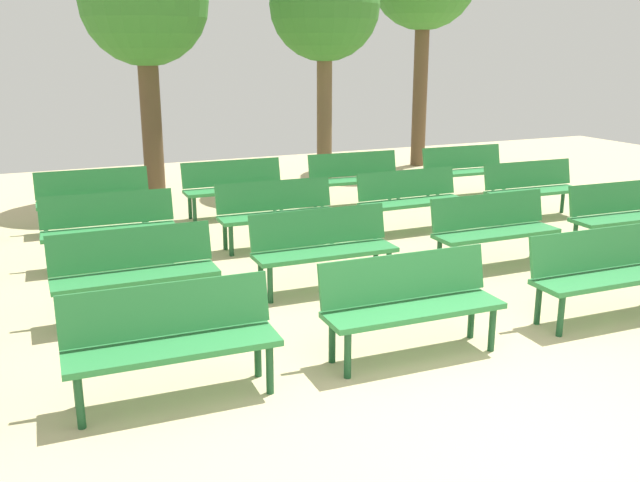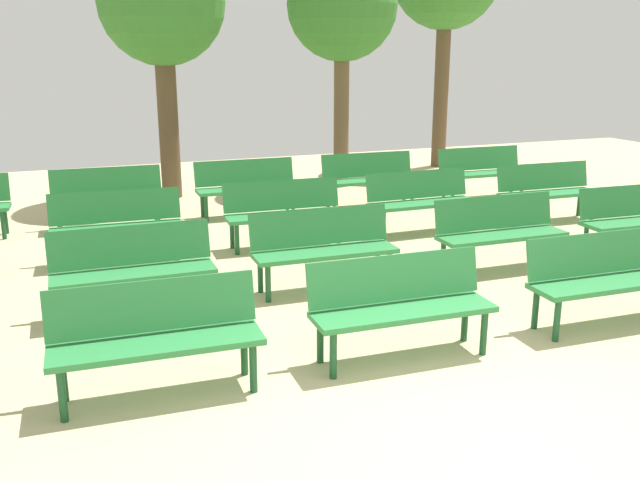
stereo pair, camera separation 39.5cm
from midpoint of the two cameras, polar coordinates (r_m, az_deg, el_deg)
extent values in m
plane|color=#CCB789|center=(5.13, 17.02, -15.80)|extent=(25.71, 25.71, 0.00)
cube|color=#2D8442|center=(5.46, -11.06, -8.31)|extent=(1.62, 0.51, 0.05)
cube|color=#2D8442|center=(5.55, -11.48, -5.19)|extent=(1.60, 0.19, 0.40)
cylinder|color=#194C28|center=(5.38, -18.24, -11.90)|extent=(0.06, 0.06, 0.40)
cylinder|color=#194C28|center=(5.53, -3.39, -10.29)|extent=(0.06, 0.06, 0.40)
cylinder|color=#194C28|center=(5.67, -18.30, -10.45)|extent=(0.06, 0.06, 0.40)
cylinder|color=#194C28|center=(5.81, -4.24, -8.98)|extent=(0.06, 0.06, 0.40)
cube|color=#2D8442|center=(6.06, 8.70, -5.73)|extent=(1.61, 0.49, 0.05)
cube|color=#2D8442|center=(6.14, 7.93, -2.97)|extent=(1.60, 0.18, 0.40)
cylinder|color=#194C28|center=(5.74, 3.08, -9.30)|extent=(0.06, 0.06, 0.40)
cylinder|color=#194C28|center=(6.36, 14.93, -7.25)|extent=(0.06, 0.06, 0.40)
cylinder|color=#194C28|center=(6.01, 1.91, -8.09)|extent=(0.06, 0.06, 0.40)
cylinder|color=#194C28|center=(6.61, 13.39, -6.27)|extent=(0.06, 0.06, 0.40)
cube|color=#2D8442|center=(7.32, 23.94, -3.17)|extent=(1.61, 0.49, 0.05)
cube|color=#2D8442|center=(7.39, 23.11, -0.92)|extent=(1.60, 0.18, 0.40)
cylinder|color=#194C28|center=(6.83, 20.30, -6.10)|extent=(0.06, 0.06, 0.40)
cylinder|color=#194C28|center=(7.06, 18.67, -5.24)|extent=(0.06, 0.06, 0.40)
cube|color=#2D8442|center=(7.16, -13.36, -2.63)|extent=(1.61, 0.47, 0.05)
cube|color=#2D8442|center=(7.28, -13.68, -0.33)|extent=(1.60, 0.15, 0.40)
cylinder|color=#194C28|center=(7.04, -18.75, -5.31)|extent=(0.06, 0.06, 0.40)
cylinder|color=#194C28|center=(7.19, -7.54, -4.17)|extent=(0.06, 0.06, 0.40)
cylinder|color=#194C28|center=(7.34, -18.84, -4.46)|extent=(0.06, 0.06, 0.40)
cylinder|color=#194C28|center=(7.48, -8.08, -3.39)|extent=(0.06, 0.06, 0.40)
cube|color=#2D8442|center=(7.68, 1.92, -0.96)|extent=(1.61, 0.49, 0.05)
cube|color=#2D8442|center=(7.79, 1.40, 1.16)|extent=(1.60, 0.17, 0.40)
cylinder|color=#194C28|center=(7.38, -2.72, -3.50)|extent=(0.06, 0.06, 0.40)
cylinder|color=#194C28|center=(7.88, 7.08, -2.37)|extent=(0.06, 0.06, 0.40)
cylinder|color=#194C28|center=(7.67, -3.41, -2.77)|extent=(0.06, 0.06, 0.40)
cylinder|color=#194C28|center=(8.15, 6.09, -1.72)|extent=(0.06, 0.06, 0.40)
cube|color=#2D8442|center=(8.68, 15.87, 0.40)|extent=(1.61, 0.47, 0.05)
cube|color=#2D8442|center=(8.78, 15.23, 2.26)|extent=(1.60, 0.15, 0.40)
cylinder|color=#194C28|center=(8.23, 12.44, -1.84)|extent=(0.06, 0.06, 0.40)
cylinder|color=#194C28|center=(9.04, 19.96, -0.85)|extent=(0.06, 0.06, 0.40)
cylinder|color=#194C28|center=(8.49, 11.29, -1.24)|extent=(0.06, 0.06, 0.40)
cylinder|color=#194C28|center=(9.28, 18.71, -0.33)|extent=(0.06, 0.06, 0.40)
cube|color=#2D8442|center=(10.08, 25.07, 3.01)|extent=(1.60, 0.20, 0.40)
cylinder|color=#194C28|center=(9.47, 23.10, -0.46)|extent=(0.06, 0.06, 0.40)
cylinder|color=#194C28|center=(9.70, 21.88, 0.03)|extent=(0.06, 0.06, 0.40)
cube|color=#2D8442|center=(8.97, -14.97, 0.95)|extent=(1.62, 0.53, 0.05)
cube|color=#2D8442|center=(9.11, -15.15, 2.74)|extent=(1.60, 0.21, 0.40)
cylinder|color=#194C28|center=(8.88, -19.31, -1.09)|extent=(0.06, 0.06, 0.40)
cylinder|color=#194C28|center=(8.94, -10.33, -0.34)|extent=(0.06, 0.06, 0.40)
cylinder|color=#194C28|center=(9.18, -19.28, -0.54)|extent=(0.06, 0.06, 0.40)
cylinder|color=#194C28|center=(9.24, -10.60, 0.18)|extent=(0.06, 0.06, 0.40)
cube|color=#2D8442|center=(9.35, -1.61, 2.06)|extent=(1.62, 0.52, 0.05)
cube|color=#2D8442|center=(9.48, -1.97, 3.77)|extent=(1.60, 0.20, 0.40)
cylinder|color=#194C28|center=(9.08, -5.53, 0.11)|extent=(0.06, 0.06, 0.40)
cylinder|color=#194C28|center=(9.48, 2.74, 0.82)|extent=(0.06, 0.06, 0.40)
cylinder|color=#194C28|center=(9.39, -5.98, 0.60)|extent=(0.06, 0.06, 0.40)
cylinder|color=#194C28|center=(9.77, 2.06, 1.27)|extent=(0.06, 0.06, 0.40)
cube|color=#2D8442|center=(10.20, 9.47, 3.00)|extent=(1.60, 0.44, 0.05)
cube|color=#2D8442|center=(10.32, 8.98, 4.56)|extent=(1.60, 0.13, 0.40)
cylinder|color=#194C28|center=(9.79, 6.34, 1.21)|extent=(0.06, 0.06, 0.40)
cylinder|color=#194C28|center=(10.49, 13.17, 1.87)|extent=(0.06, 0.06, 0.40)
cylinder|color=#194C28|center=(10.06, 5.51, 1.64)|extent=(0.06, 0.06, 0.40)
cylinder|color=#194C28|center=(10.75, 12.22, 2.25)|extent=(0.06, 0.06, 0.40)
cube|color=#2D8442|center=(11.36, 19.12, 3.62)|extent=(1.62, 0.50, 0.05)
cube|color=#2D8442|center=(11.47, 18.62, 5.02)|extent=(1.60, 0.19, 0.40)
cylinder|color=#194C28|center=(10.86, 16.60, 2.09)|extent=(0.06, 0.06, 0.40)
cylinder|color=#194C28|center=(11.72, 22.21, 2.53)|extent=(0.06, 0.06, 0.40)
cylinder|color=#194C28|center=(11.12, 15.66, 2.46)|extent=(0.06, 0.06, 0.40)
cylinder|color=#194C28|center=(11.96, 21.22, 2.87)|extent=(0.06, 0.06, 0.40)
cylinder|color=#194C28|center=(10.66, -23.41, 1.19)|extent=(0.06, 0.06, 0.40)
cylinder|color=#194C28|center=(10.97, -23.28, 1.58)|extent=(0.06, 0.06, 0.40)
cube|color=#2D8442|center=(10.77, -15.87, 3.27)|extent=(1.62, 0.51, 0.05)
cube|color=#2D8442|center=(10.92, -16.03, 4.74)|extent=(1.60, 0.19, 0.40)
cylinder|color=#194C28|center=(10.65, -19.48, 1.58)|extent=(0.06, 0.06, 0.40)
cylinder|color=#194C28|center=(10.71, -12.00, 2.22)|extent=(0.06, 0.06, 0.40)
cylinder|color=#194C28|center=(10.96, -19.48, 1.96)|extent=(0.06, 0.06, 0.40)
cylinder|color=#194C28|center=(11.02, -12.21, 2.58)|extent=(0.06, 0.06, 0.40)
cube|color=#2D8442|center=(11.13, -4.89, 4.20)|extent=(1.61, 0.48, 0.05)
cube|color=#2D8442|center=(11.27, -5.18, 5.61)|extent=(1.60, 0.17, 0.40)
cylinder|color=#194C28|center=(10.87, -8.22, 2.60)|extent=(0.06, 0.06, 0.40)
cylinder|color=#194C28|center=(11.22, -1.19, 3.16)|extent=(0.06, 0.06, 0.40)
cylinder|color=#194C28|center=(11.18, -8.55, 2.94)|extent=(0.06, 0.06, 0.40)
cylinder|color=#194C28|center=(11.52, -1.70, 3.48)|extent=(0.06, 0.06, 0.40)
cube|color=#2D8442|center=(11.85, 5.11, 4.89)|extent=(1.62, 0.52, 0.05)
cube|color=#2D8442|center=(11.99, 4.76, 6.21)|extent=(1.60, 0.20, 0.40)
cylinder|color=#194C28|center=(11.49, 2.19, 3.45)|extent=(0.06, 0.06, 0.40)
cylinder|color=#194C28|center=(12.05, 8.46, 3.85)|extent=(0.06, 0.06, 0.40)
cylinder|color=#194C28|center=(11.79, 1.65, 3.76)|extent=(0.06, 0.06, 0.40)
cylinder|color=#194C28|center=(12.33, 7.80, 4.15)|extent=(0.06, 0.06, 0.40)
cube|color=#2D8442|center=(12.86, 14.05, 5.33)|extent=(1.61, 0.49, 0.05)
cube|color=#2D8442|center=(12.99, 13.64, 6.55)|extent=(1.60, 0.18, 0.40)
cylinder|color=#194C28|center=(12.40, 11.66, 4.04)|extent=(0.06, 0.06, 0.40)
cylinder|color=#194C28|center=(13.16, 16.93, 4.34)|extent=(0.06, 0.06, 0.40)
cylinder|color=#194C28|center=(12.67, 10.93, 4.32)|extent=(0.06, 0.06, 0.40)
cylinder|color=#194C28|center=(13.42, 16.14, 4.60)|extent=(0.06, 0.06, 0.40)
cylinder|color=brown|center=(12.65, -11.36, 9.54)|extent=(0.35, 0.35, 2.70)
sphere|color=#387A2D|center=(12.61, -11.86, 18.56)|extent=(2.13, 2.13, 2.13)
cylinder|color=brown|center=(15.99, 10.54, 12.03)|extent=(0.32, 0.32, 3.40)
cylinder|color=brown|center=(13.45, 2.60, 10.24)|extent=(0.29, 0.29, 2.73)
sphere|color=#387A2D|center=(13.42, 2.70, 18.65)|extent=(2.02, 2.02, 2.02)
camera|label=1|loc=(0.20, -88.53, 0.41)|focal=39.34mm
camera|label=2|loc=(0.20, 91.47, -0.41)|focal=39.34mm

